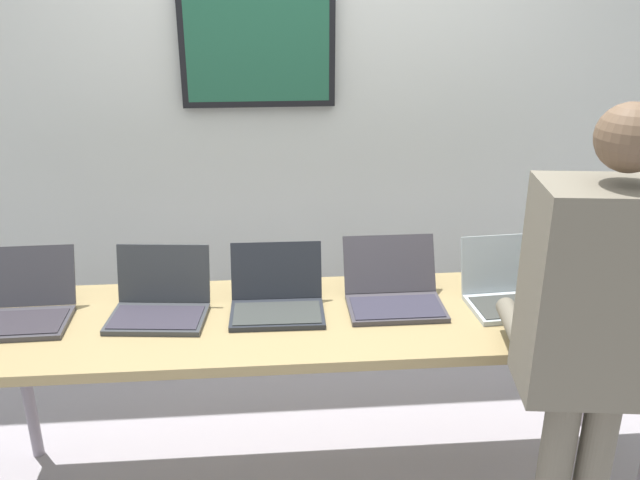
{
  "coord_description": "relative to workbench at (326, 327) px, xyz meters",
  "views": [
    {
      "loc": [
        -0.21,
        -2.33,
        2.03
      ],
      "look_at": [
        -0.02,
        0.07,
        1.08
      ],
      "focal_mm": 37.82,
      "sensor_mm": 36.0,
      "label": 1
    }
  ],
  "objects": [
    {
      "name": "person",
      "position": [
        0.76,
        -0.62,
        0.31
      ],
      "size": [
        0.49,
        0.63,
        1.71
      ],
      "color": "#655E4F",
      "rests_on": "ground"
    },
    {
      "name": "back_wall",
      "position": [
        -0.01,
        1.13,
        0.56
      ],
      "size": [
        8.0,
        0.11,
        2.57
      ],
      "color": "beige",
      "rests_on": "ground"
    },
    {
      "name": "laptop_station_0",
      "position": [
        -1.15,
        0.07,
        0.11
      ],
      "size": [
        0.35,
        0.34,
        0.25
      ],
      "color": "#3A383E",
      "rests_on": "workbench"
    },
    {
      "name": "equipment_box",
      "position": [
        1.17,
        0.06,
        0.21
      ],
      "size": [
        0.33,
        0.36,
        0.3
      ],
      "color": "#545961",
      "rests_on": "workbench"
    },
    {
      "name": "workbench",
      "position": [
        0.0,
        0.0,
        0.0
      ],
      "size": [
        2.76,
        0.7,
        0.79
      ],
      "color": "#927C4F",
      "rests_on": "ground"
    },
    {
      "name": "ground",
      "position": [
        0.0,
        0.0,
        -0.75
      ],
      "size": [
        8.0,
        8.0,
        0.04
      ],
      "primitive_type": "cube",
      "color": "#A19AA2"
    },
    {
      "name": "laptop_station_4",
      "position": [
        0.74,
        0.04,
        0.11
      ],
      "size": [
        0.36,
        0.33,
        0.25
      ],
      "color": "#AAB4B9",
      "rests_on": "workbench"
    },
    {
      "name": "paper_sheet",
      "position": [
        1.06,
        -0.17,
        0.06
      ],
      "size": [
        0.25,
        0.32,
        0.0
      ],
      "color": "white",
      "rests_on": "workbench"
    },
    {
      "name": "laptop_station_3",
      "position": [
        0.28,
        0.08,
        0.11
      ],
      "size": [
        0.38,
        0.36,
        0.23
      ],
      "color": "#3B383E",
      "rests_on": "workbench"
    },
    {
      "name": "laptop_station_1",
      "position": [
        -0.64,
        0.06,
        0.11
      ],
      "size": [
        0.39,
        0.33,
        0.25
      ],
      "color": "#36393D",
      "rests_on": "workbench"
    },
    {
      "name": "laptop_station_2",
      "position": [
        -0.19,
        0.06,
        0.11
      ],
      "size": [
        0.37,
        0.31,
        0.24
      ],
      "color": "#23262D",
      "rests_on": "workbench"
    }
  ]
}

